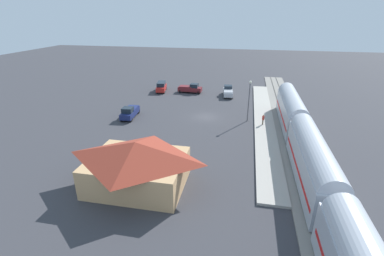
{
  "coord_description": "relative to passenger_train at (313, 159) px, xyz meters",
  "views": [
    {
      "loc": [
        -6.47,
        45.03,
        17.08
      ],
      "look_at": [
        0.98,
        7.8,
        1.0
      ],
      "focal_mm": 25.51,
      "sensor_mm": 36.0,
      "label": 1
    }
  ],
  "objects": [
    {
      "name": "ground_plane",
      "position": [
        14.0,
        -17.92,
        -2.86
      ],
      "size": [
        200.0,
        200.0,
        0.0
      ],
      "primitive_type": "plane",
      "color": "#38383D"
    },
    {
      "name": "railway_track",
      "position": [
        -0.0,
        -17.92,
        -2.76
      ],
      "size": [
        4.8,
        70.0,
        0.3
      ],
      "color": "gray",
      "rests_on": "ground"
    },
    {
      "name": "platform",
      "position": [
        4.0,
        -17.92,
        -2.71
      ],
      "size": [
        3.2,
        46.0,
        0.3
      ],
      "color": "#A8A399",
      "rests_on": "ground"
    },
    {
      "name": "passenger_train",
      "position": [
        0.0,
        0.0,
        0.0
      ],
      "size": [
        2.93,
        50.23,
        4.98
      ],
      "color": "#ADB2BC",
      "rests_on": "railway_track"
    },
    {
      "name": "station_building",
      "position": [
        18.0,
        4.08,
        -0.2
      ],
      "size": [
        10.59,
        8.22,
        5.1
      ],
      "color": "tan",
      "rests_on": "ground"
    },
    {
      "name": "pedestrian_on_platform",
      "position": [
        4.32,
        -15.41,
        -1.58
      ],
      "size": [
        0.36,
        0.36,
        1.71
      ],
      "color": "brown",
      "rests_on": "platform"
    },
    {
      "name": "pickup_navy",
      "position": [
        27.12,
        -14.99,
        -1.83
      ],
      "size": [
        2.38,
        5.54,
        2.14
      ],
      "color": "navy",
      "rests_on": "ground"
    },
    {
      "name": "suv_red",
      "position": [
        26.85,
        -32.77,
        -1.71
      ],
      "size": [
        2.78,
        5.17,
        2.22
      ],
      "color": "red",
      "rests_on": "ground"
    },
    {
      "name": "pickup_maroon",
      "position": [
        19.94,
        -33.03,
        -1.83
      ],
      "size": [
        5.47,
        2.65,
        2.14
      ],
      "color": "maroon",
      "rests_on": "ground"
    },
    {
      "name": "pickup_silver",
      "position": [
        11.23,
        -32.05,
        -1.83
      ],
      "size": [
        2.55,
        5.58,
        2.14
      ],
      "color": "silver",
      "rests_on": "ground"
    },
    {
      "name": "light_pole_near_platform",
      "position": [
        6.8,
        -17.28,
        1.6
      ],
      "size": [
        0.44,
        0.44,
        6.97
      ],
      "color": "#515156",
      "rests_on": "ground"
    }
  ]
}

